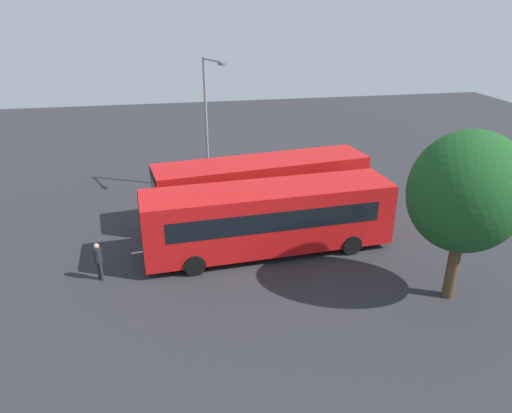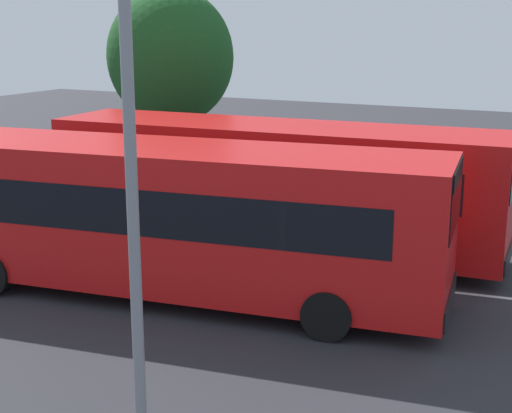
{
  "view_description": "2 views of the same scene",
  "coord_description": "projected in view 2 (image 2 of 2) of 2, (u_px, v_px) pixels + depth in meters",
  "views": [
    {
      "loc": [
        4.64,
        20.1,
        10.33
      ],
      "look_at": [
        0.93,
        0.69,
        1.73
      ],
      "focal_mm": 33.04,
      "sensor_mm": 36.0,
      "label": 1
    },
    {
      "loc": [
        8.13,
        -14.19,
        5.46
      ],
      "look_at": [
        1.45,
        -0.91,
        1.76
      ],
      "focal_mm": 53.02,
      "sensor_mm": 36.0,
      "label": 2
    }
  ],
  "objects": [
    {
      "name": "bus_center_left",
      "position": [
        275.0,
        182.0,
        18.06
      ],
      "size": [
        11.08,
        3.22,
        3.05
      ],
      "rotation": [
        0.0,
        0.0,
        0.07
      ],
      "color": "red",
      "rests_on": "ground"
    },
    {
      "name": "street_lamp",
      "position": [
        134.0,
        103.0,
        9.67
      ],
      "size": [
        1.03,
        2.38,
        7.64
      ],
      "rotation": [
        0.0,
        0.0,
        1.93
      ],
      "color": "gray",
      "rests_on": "ground"
    },
    {
      "name": "depot_tree",
      "position": [
        170.0,
        57.0,
        24.2
      ],
      "size": [
        4.18,
        3.76,
        6.48
      ],
      "color": "#4C3823",
      "rests_on": "ground"
    },
    {
      "name": "lane_stripe_outer_left",
      "position": [
        217.0,
        266.0,
        17.16
      ],
      "size": [
        13.3,
        1.92,
        0.01
      ],
      "primitive_type": "cube",
      "rotation": [
        0.0,
        0.0,
        0.13
      ],
      "color": "silver",
      "rests_on": "ground"
    },
    {
      "name": "ground_plane",
      "position": [
        217.0,
        266.0,
        17.17
      ],
      "size": [
        66.9,
        66.9,
        0.0
      ],
      "primitive_type": "plane",
      "color": "#2B2B30"
    },
    {
      "name": "bus_far_left",
      "position": [
        173.0,
        215.0,
        15.0
      ],
      "size": [
        11.18,
        3.99,
        3.05
      ],
      "rotation": [
        0.0,
        0.0,
        0.14
      ],
      "color": "red",
      "rests_on": "ground"
    }
  ]
}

